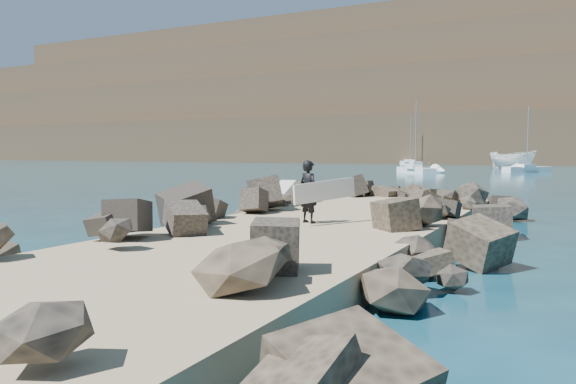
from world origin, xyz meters
name	(u,v)px	position (x,y,z in m)	size (l,w,h in m)	color
ground	(306,250)	(0.00, 0.00, 0.00)	(800.00, 800.00, 0.00)	#0F384C
jetty	(267,250)	(0.00, -2.00, 0.30)	(6.00, 26.00, 0.60)	#8C7759
riprap_left	(174,230)	(-2.90, -1.50, 0.50)	(2.60, 22.00, 1.00)	black
riprap_right	(406,248)	(2.90, -1.50, 0.50)	(2.60, 22.00, 1.00)	#262421
surfboard_resting	(281,193)	(-2.93, 4.18, 1.04)	(0.55, 2.19, 0.07)	white
boat_imported	(513,160)	(-2.00, 70.99, 1.28)	(2.48, 6.60, 2.55)	white
surfer_with_board	(311,192)	(-0.12, 0.51, 1.41)	(1.26, 1.81, 1.60)	black
sailboat_a	(415,170)	(-9.93, 49.07, 0.35)	(5.49, 6.20, 8.24)	white
sailboat_e	(410,163)	(-20.83, 87.78, 0.35)	(5.71, 7.07, 9.01)	white
sailboat_b	(527,169)	(0.75, 58.85, 0.35)	(5.17, 5.84, 7.80)	white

